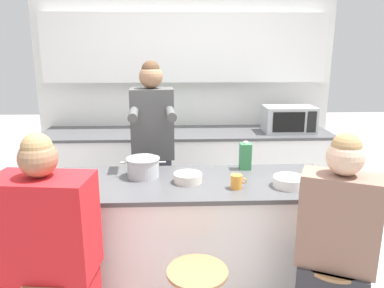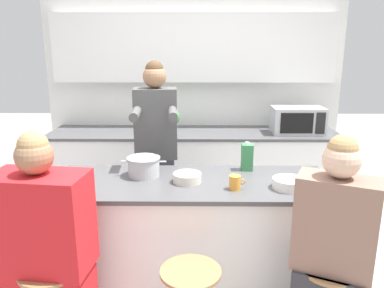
{
  "view_description": "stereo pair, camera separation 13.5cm",
  "coord_description": "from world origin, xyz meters",
  "px_view_note": "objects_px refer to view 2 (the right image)",
  "views": [
    {
      "loc": [
        -0.11,
        -2.46,
        1.84
      ],
      "look_at": [
        0.0,
        0.07,
        1.18
      ],
      "focal_mm": 35.0,
      "sensor_mm": 36.0,
      "label": 1
    },
    {
      "loc": [
        0.03,
        -2.46,
        1.84
      ],
      "look_at": [
        0.0,
        0.07,
        1.18
      ],
      "focal_mm": 35.0,
      "sensor_mm": 36.0,
      "label": 2
    }
  ],
  "objects_px": {
    "cooking_pot": "(144,166)",
    "person_cooking": "(157,163)",
    "kitchen_island": "(192,240)",
    "potted_plant": "(171,119)",
    "person_seated_near": "(330,267)",
    "banana_bunch": "(82,179)",
    "person_wrapped_blanket": "(46,262)",
    "fruit_bowl": "(289,184)",
    "microwave": "(297,120)",
    "juice_carton": "(247,157)",
    "coffee_cup_near": "(235,182)"
  },
  "relations": [
    {
      "from": "fruit_bowl",
      "to": "cooking_pot",
      "type": "bearing_deg",
      "value": 166.36
    },
    {
      "from": "person_seated_near",
      "to": "microwave",
      "type": "relative_size",
      "value": 2.58
    },
    {
      "from": "person_wrapped_blanket",
      "to": "coffee_cup_near",
      "type": "height_order",
      "value": "person_wrapped_blanket"
    },
    {
      "from": "banana_bunch",
      "to": "juice_carton",
      "type": "relative_size",
      "value": 0.62
    },
    {
      "from": "person_wrapped_blanket",
      "to": "potted_plant",
      "type": "xyz_separation_m",
      "value": [
        0.57,
        2.18,
        0.4
      ]
    },
    {
      "from": "cooking_pot",
      "to": "person_cooking",
      "type": "bearing_deg",
      "value": 85.15
    },
    {
      "from": "person_wrapped_blanket",
      "to": "person_cooking",
      "type": "bearing_deg",
      "value": 73.72
    },
    {
      "from": "kitchen_island",
      "to": "potted_plant",
      "type": "height_order",
      "value": "potted_plant"
    },
    {
      "from": "person_cooking",
      "to": "microwave",
      "type": "bearing_deg",
      "value": 28.95
    },
    {
      "from": "person_seated_near",
      "to": "potted_plant",
      "type": "bearing_deg",
      "value": 140.11
    },
    {
      "from": "banana_bunch",
      "to": "cooking_pot",
      "type": "bearing_deg",
      "value": 17.28
    },
    {
      "from": "person_seated_near",
      "to": "kitchen_island",
      "type": "bearing_deg",
      "value": 167.22
    },
    {
      "from": "microwave",
      "to": "potted_plant",
      "type": "height_order",
      "value": "microwave"
    },
    {
      "from": "banana_bunch",
      "to": "potted_plant",
      "type": "xyz_separation_m",
      "value": [
        0.51,
        1.6,
        0.12
      ]
    },
    {
      "from": "kitchen_island",
      "to": "person_seated_near",
      "type": "xyz_separation_m",
      "value": [
        0.78,
        -0.6,
        0.17
      ]
    },
    {
      "from": "person_seated_near",
      "to": "potted_plant",
      "type": "relative_size",
      "value": 5.35
    },
    {
      "from": "person_cooking",
      "to": "person_wrapped_blanket",
      "type": "relative_size",
      "value": 1.22
    },
    {
      "from": "fruit_bowl",
      "to": "juice_carton",
      "type": "relative_size",
      "value": 0.99
    },
    {
      "from": "microwave",
      "to": "person_wrapped_blanket",
      "type": "bearing_deg",
      "value": -132.36
    },
    {
      "from": "kitchen_island",
      "to": "fruit_bowl",
      "type": "height_order",
      "value": "fruit_bowl"
    },
    {
      "from": "fruit_bowl",
      "to": "potted_plant",
      "type": "distance_m",
      "value": 1.93
    },
    {
      "from": "person_cooking",
      "to": "potted_plant",
      "type": "relative_size",
      "value": 6.6
    },
    {
      "from": "kitchen_island",
      "to": "microwave",
      "type": "relative_size",
      "value": 3.6
    },
    {
      "from": "banana_bunch",
      "to": "microwave",
      "type": "distance_m",
      "value": 2.44
    },
    {
      "from": "kitchen_island",
      "to": "banana_bunch",
      "type": "xyz_separation_m",
      "value": [
        -0.76,
        -0.02,
        0.48
      ]
    },
    {
      "from": "person_seated_near",
      "to": "coffee_cup_near",
      "type": "bearing_deg",
      "value": 162.56
    },
    {
      "from": "coffee_cup_near",
      "to": "kitchen_island",
      "type": "bearing_deg",
      "value": 152.2
    },
    {
      "from": "banana_bunch",
      "to": "juice_carton",
      "type": "bearing_deg",
      "value": 13.01
    },
    {
      "from": "person_seated_near",
      "to": "fruit_bowl",
      "type": "bearing_deg",
      "value": 131.36
    },
    {
      "from": "person_wrapped_blanket",
      "to": "fruit_bowl",
      "type": "bearing_deg",
      "value": 24.63
    },
    {
      "from": "kitchen_island",
      "to": "potted_plant",
      "type": "distance_m",
      "value": 1.71
    },
    {
      "from": "cooking_pot",
      "to": "microwave",
      "type": "distance_m",
      "value": 2.05
    },
    {
      "from": "person_seated_near",
      "to": "microwave",
      "type": "bearing_deg",
      "value": 105.63
    },
    {
      "from": "potted_plant",
      "to": "person_wrapped_blanket",
      "type": "bearing_deg",
      "value": -104.52
    },
    {
      "from": "person_wrapped_blanket",
      "to": "cooking_pot",
      "type": "distance_m",
      "value": 0.91
    },
    {
      "from": "fruit_bowl",
      "to": "juice_carton",
      "type": "height_order",
      "value": "juice_carton"
    },
    {
      "from": "cooking_pot",
      "to": "coffee_cup_near",
      "type": "bearing_deg",
      "value": -22.29
    },
    {
      "from": "kitchen_island",
      "to": "cooking_pot",
      "type": "relative_size",
      "value": 6.02
    },
    {
      "from": "fruit_bowl",
      "to": "coffee_cup_near",
      "type": "bearing_deg",
      "value": -176.88
    },
    {
      "from": "fruit_bowl",
      "to": "microwave",
      "type": "relative_size",
      "value": 0.39
    },
    {
      "from": "person_wrapped_blanket",
      "to": "juice_carton",
      "type": "height_order",
      "value": "person_wrapped_blanket"
    },
    {
      "from": "cooking_pot",
      "to": "banana_bunch",
      "type": "xyz_separation_m",
      "value": [
        -0.41,
        -0.13,
        -0.05
      ]
    },
    {
      "from": "kitchen_island",
      "to": "cooking_pot",
      "type": "height_order",
      "value": "cooking_pot"
    },
    {
      "from": "person_cooking",
      "to": "person_wrapped_blanket",
      "type": "distance_m",
      "value": 1.31
    },
    {
      "from": "person_seated_near",
      "to": "banana_bunch",
      "type": "distance_m",
      "value": 1.68
    },
    {
      "from": "person_wrapped_blanket",
      "to": "fruit_bowl",
      "type": "distance_m",
      "value": 1.56
    },
    {
      "from": "fruit_bowl",
      "to": "banana_bunch",
      "type": "xyz_separation_m",
      "value": [
        -1.4,
        0.11,
        -0.01
      ]
    },
    {
      "from": "kitchen_island",
      "to": "juice_carton",
      "type": "relative_size",
      "value": 9.06
    },
    {
      "from": "person_seated_near",
      "to": "person_cooking",
      "type": "bearing_deg",
      "value": 157.23
    },
    {
      "from": "banana_bunch",
      "to": "potted_plant",
      "type": "height_order",
      "value": "potted_plant"
    }
  ]
}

